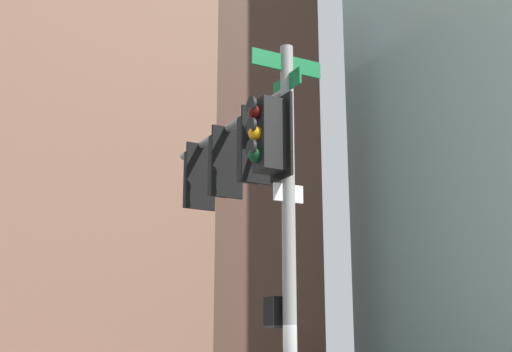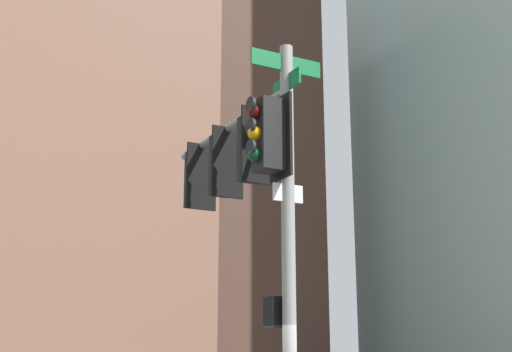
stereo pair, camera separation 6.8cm
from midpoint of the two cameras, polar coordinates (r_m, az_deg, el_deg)
signal_pole_assembly at (r=10.47m, az=-0.74°, el=-0.40°), size 1.15×4.05×6.34m
building_brick_nearside at (r=60.18m, az=-15.89°, el=6.38°), size 20.90×19.58×46.42m
building_brick_midblock at (r=59.32m, az=-8.19°, el=0.05°), size 23.66×15.76×34.19m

